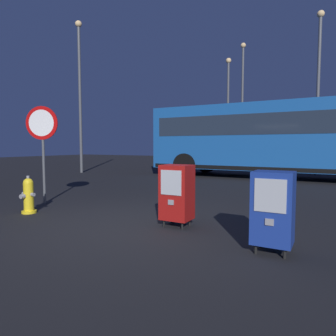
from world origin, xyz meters
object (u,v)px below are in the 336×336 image
newspaper_box_secondary (177,192)px  street_light_far_left (318,81)px  bus_near (280,136)px  street_light_near_left (228,104)px  fire_hydrant (28,196)px  newspaper_box_primary (273,208)px  stop_sign (42,134)px  street_light_far_right (242,96)px  street_light_near_right (80,86)px

newspaper_box_secondary → street_light_far_left: 11.59m
bus_near → street_light_near_left: (-3.80, 5.01, 2.13)m
fire_hydrant → street_light_near_left: (-0.48, 14.09, 3.48)m
newspaper_box_primary → newspaper_box_secondary: (-1.61, 0.53, 0.00)m
newspaper_box_primary → stop_sign: bearing=171.0°
newspaper_box_primary → street_light_near_left: size_ratio=0.16×
newspaper_box_secondary → street_light_far_right: 15.17m
bus_near → street_light_far_right: size_ratio=1.38×
newspaper_box_secondary → street_light_near_left: (-3.49, 13.55, 3.27)m
stop_sign → bus_near: bus_near is taller
fire_hydrant → street_light_near_right: street_light_near_right is taller
fire_hydrant → street_light_near_left: street_light_near_left is taller
street_light_near_left → fire_hydrant: bearing=-88.1°
newspaper_box_primary → street_light_far_left: 12.00m
street_light_near_right → bus_near: bearing=12.1°
newspaper_box_secondary → bus_near: (0.31, 8.54, 1.14)m
newspaper_box_secondary → street_light_near_left: size_ratio=0.16×
bus_near → street_light_far_left: bearing=63.2°
stop_sign → street_light_far_right: street_light_far_right is taller
fire_hydrant → street_light_near_left: 14.53m
bus_near → stop_sign: bearing=-115.2°
bus_near → street_light_far_left: (1.20, 2.36, 2.50)m
fire_hydrant → street_light_far_left: 12.90m
stop_sign → street_light_near_right: 8.52m
bus_near → fire_hydrant: bearing=-109.9°
newspaper_box_primary → bus_near: size_ratio=0.10×
newspaper_box_primary → street_light_far_left: bearing=90.5°
newspaper_box_secondary → street_light_far_right: (-2.85, 14.41, 3.80)m
newspaper_box_primary → newspaper_box_secondary: size_ratio=1.00×
street_light_near_left → street_light_far_left: 5.67m
newspaper_box_primary → street_light_near_right: 13.06m
fire_hydrant → newspaper_box_primary: newspaper_box_primary is taller
newspaper_box_secondary → street_light_far_right: bearing=101.2°
fire_hydrant → stop_sign: stop_sign is taller
fire_hydrant → newspaper_box_secondary: bearing=10.3°
stop_sign → street_light_far_left: 12.07m
street_light_near_right → fire_hydrant: bearing=-51.5°
street_light_far_left → stop_sign: bearing=-115.8°
bus_near → street_light_near_right: bearing=-167.7°
street_light_near_right → street_light_near_left: bearing=53.1°
street_light_near_right → street_light_far_right: street_light_far_right is taller
bus_near → street_light_near_right: size_ratio=1.44×
fire_hydrant → bus_near: 9.77m
stop_sign → street_light_far_right: (0.75, 14.11, 2.77)m
bus_near → street_light_far_left: street_light_far_left is taller
street_light_near_left → street_light_near_right: street_light_near_right is taller
bus_near → street_light_near_left: street_light_near_left is taller
fire_hydrant → bus_near: bearing=69.9°
fire_hydrant → street_light_near_right: (-5.69, 7.15, 3.87)m
newspaper_box_secondary → street_light_far_right: street_light_far_right is taller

